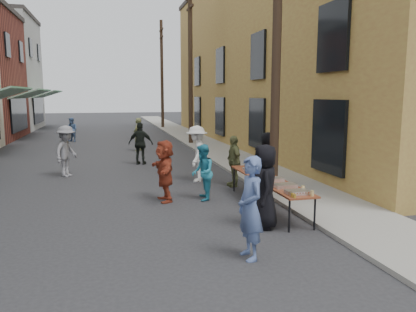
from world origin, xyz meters
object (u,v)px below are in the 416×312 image
catering_tray_sausage (298,192)px  utility_pole_near (277,35)px  guest_front_a (265,186)px  serving_table (268,180)px  utility_pole_mid (190,65)px  server (267,158)px  utility_pole_far (162,75)px  guest_front_c (203,172)px

catering_tray_sausage → utility_pole_near: bearing=75.8°
utility_pole_near → guest_front_a: (-1.48, -2.96, -3.59)m
serving_table → catering_tray_sausage: size_ratio=8.00×
utility_pole_near → serving_table: 4.16m
utility_pole_near → utility_pole_mid: bearing=90.0°
server → guest_front_a: bearing=156.2°
serving_table → utility_pole_near: bearing=62.1°
utility_pole_mid → serving_table: utility_pole_mid is taller
utility_pole_far → server: size_ratio=5.57×
utility_pole_mid → server: 11.94m
utility_pole_near → utility_pole_far: 24.00m
utility_pole_far → catering_tray_sausage: 27.43m
utility_pole_near → server: utility_pole_near is taller
serving_table → guest_front_c: guest_front_c is taller
utility_pole_near → guest_front_c: (-2.23, -0.39, -3.74)m
utility_pole_far → server: (0.05, -23.39, -3.59)m
utility_pole_far → server: utility_pole_far is taller
utility_pole_far → server: bearing=-89.9°
utility_pole_mid → utility_pole_far: (0.00, 12.00, 0.00)m
guest_front_c → utility_pole_far: bearing=-174.8°
guest_front_c → catering_tray_sausage: bearing=37.6°
utility_pole_near → serving_table: utility_pole_near is taller
utility_pole_near → utility_pole_far: same height
serving_table → guest_front_a: 1.61m
utility_pole_mid → utility_pole_near: bearing=-90.0°
catering_tray_sausage → server: server is taller
utility_pole_near → server: 3.64m
utility_pole_near → catering_tray_sausage: bearing=-104.2°
guest_front_a → utility_pole_far: bearing=-170.9°
guest_front_a → serving_table: bearing=167.2°
serving_table → guest_front_a: guest_front_a is taller
catering_tray_sausage → guest_front_a: size_ratio=0.28×
guest_front_a → server: 3.89m
server → utility_pole_far: bearing=-0.5°
utility_pole_mid → catering_tray_sausage: (-0.80, -15.17, -3.71)m
guest_front_a → utility_pole_near: bearing=165.7°
utility_pole_far → guest_front_a: utility_pole_far is taller
utility_pole_far → utility_pole_mid: bearing=-90.0°
catering_tray_sausage → guest_front_a: guest_front_a is taller
utility_pole_far → guest_front_c: (-2.23, -24.39, -3.74)m
utility_pole_mid → guest_front_c: (-2.23, -12.39, -3.74)m
guest_front_c → utility_pole_near: bearing=110.2°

